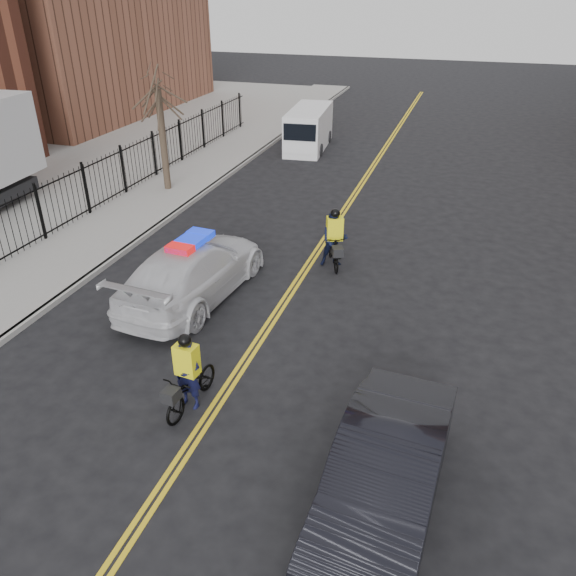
{
  "coord_description": "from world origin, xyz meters",
  "views": [
    {
      "loc": [
        4.25,
        -10.16,
        7.84
      ],
      "look_at": [
        0.58,
        1.19,
        1.3
      ],
      "focal_mm": 35.0,
      "sensor_mm": 36.0,
      "label": 1
    }
  ],
  "objects_px": {
    "police_cruiser": "(193,270)",
    "dark_sedan": "(385,475)",
    "cyclist_near": "(189,382)",
    "cyclist_far": "(334,244)",
    "cargo_van": "(308,130)"
  },
  "relations": [
    {
      "from": "police_cruiser",
      "to": "cyclist_near",
      "type": "relative_size",
      "value": 3.09
    },
    {
      "from": "police_cruiser",
      "to": "dark_sedan",
      "type": "distance_m",
      "value": 8.43
    },
    {
      "from": "dark_sedan",
      "to": "cyclist_far",
      "type": "relative_size",
      "value": 2.49
    },
    {
      "from": "police_cruiser",
      "to": "cargo_van",
      "type": "xyz_separation_m",
      "value": [
        -1.38,
        16.27,
        0.19
      ]
    },
    {
      "from": "cargo_van",
      "to": "cyclist_near",
      "type": "relative_size",
      "value": 2.73
    },
    {
      "from": "cargo_van",
      "to": "cyclist_far",
      "type": "bearing_deg",
      "value": -76.0
    },
    {
      "from": "cyclist_near",
      "to": "cyclist_far",
      "type": "height_order",
      "value": "cyclist_far"
    },
    {
      "from": "police_cruiser",
      "to": "dark_sedan",
      "type": "xyz_separation_m",
      "value": [
        6.24,
        -5.67,
        -0.03
      ]
    },
    {
      "from": "dark_sedan",
      "to": "cyclist_near",
      "type": "distance_m",
      "value": 4.48
    },
    {
      "from": "cyclist_far",
      "to": "dark_sedan",
      "type": "bearing_deg",
      "value": -93.98
    },
    {
      "from": "cargo_van",
      "to": "cyclist_far",
      "type": "distance_m",
      "value": 13.96
    },
    {
      "from": "dark_sedan",
      "to": "cargo_van",
      "type": "distance_m",
      "value": 23.22
    },
    {
      "from": "dark_sedan",
      "to": "cyclist_near",
      "type": "height_order",
      "value": "cyclist_near"
    },
    {
      "from": "cargo_van",
      "to": "cyclist_far",
      "type": "relative_size",
      "value": 2.64
    },
    {
      "from": "police_cruiser",
      "to": "cargo_van",
      "type": "height_order",
      "value": "cargo_van"
    }
  ]
}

